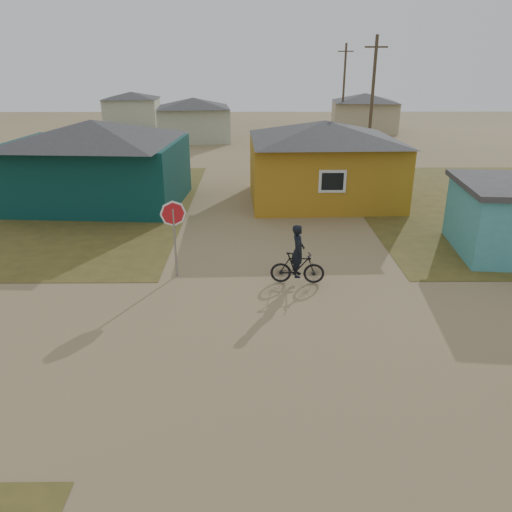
{
  "coord_description": "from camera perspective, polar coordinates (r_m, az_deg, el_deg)",
  "views": [
    {
      "loc": [
        -1.01,
        -10.39,
        6.57
      ],
      "look_at": [
        -0.9,
        3.0,
        1.3
      ],
      "focal_mm": 35.0,
      "sensor_mm": 36.0,
      "label": 1
    }
  ],
  "objects": [
    {
      "name": "utility_pole_far",
      "position": [
        49.19,
        9.99,
        18.36
      ],
      "size": [
        1.4,
        0.2,
        8.0
      ],
      "color": "#4B3E2D",
      "rests_on": "ground"
    },
    {
      "name": "house_pale_north",
      "position": [
        58.06,
        -13.97,
        16.14
      ],
      "size": [
        6.28,
        5.81,
        3.4
      ],
      "color": "#ADB59B",
      "rests_on": "ground"
    },
    {
      "name": "house_yellow",
      "position": [
        25.06,
        7.72,
        10.8
      ],
      "size": [
        7.72,
        6.76,
        3.9
      ],
      "color": "#AE7A1A",
      "rests_on": "ground"
    },
    {
      "name": "house_pale_west",
      "position": [
        44.91,
        -7.12,
        15.31
      ],
      "size": [
        7.04,
        6.15,
        3.6
      ],
      "color": "#ADB59B",
      "rests_on": "ground"
    },
    {
      "name": "utility_pole_near",
      "position": [
        33.34,
        13.1,
        16.78
      ],
      "size": [
        1.4,
        0.2,
        8.0
      ],
      "color": "#4B3E2D",
      "rests_on": "ground"
    },
    {
      "name": "stop_sign",
      "position": [
        15.86,
        -9.4,
        3.9
      ],
      "size": [
        0.83,
        0.14,
        2.53
      ],
      "color": "gray",
      "rests_on": "ground"
    },
    {
      "name": "cyclist",
      "position": [
        15.59,
        4.78,
        -0.71
      ],
      "size": [
        1.73,
        0.64,
        1.92
      ],
      "color": "black",
      "rests_on": "ground"
    },
    {
      "name": "house_teal",
      "position": [
        25.44,
        -17.89,
        10.25
      ],
      "size": [
        8.93,
        7.08,
        4.0
      ],
      "color": "#09312F",
      "rests_on": "ground"
    },
    {
      "name": "ground",
      "position": [
        12.33,
        4.38,
        -10.78
      ],
      "size": [
        120.0,
        120.0,
        0.0
      ],
      "primitive_type": "plane",
      "color": "#947E55"
    },
    {
      "name": "house_beige_east",
      "position": [
        51.79,
        12.26,
        15.81
      ],
      "size": [
        6.95,
        6.05,
        3.6
      ],
      "color": "tan",
      "rests_on": "ground"
    }
  ]
}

